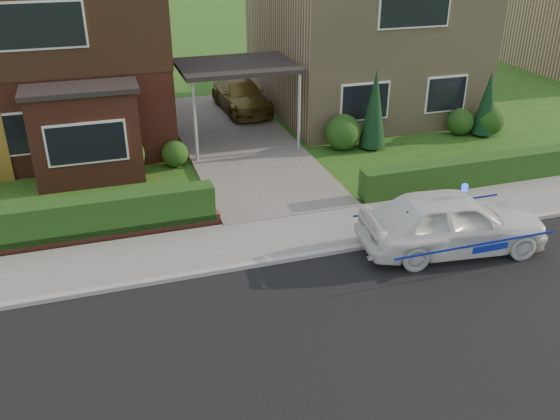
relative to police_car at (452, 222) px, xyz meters
name	(u,v)px	position (x,y,z in m)	size (l,w,h in m)	color
ground	(382,334)	(-2.93, -2.40, -0.74)	(120.00, 120.00, 0.00)	#214F15
road	(382,334)	(-2.93, -2.40, -0.74)	(60.00, 6.00, 0.02)	black
kerb	(323,253)	(-2.93, 0.65, -0.68)	(60.00, 0.16, 0.12)	#9E9993
sidewalk	(307,233)	(-2.93, 1.70, -0.69)	(60.00, 2.00, 0.10)	slate
driveway	(239,142)	(-2.93, 8.60, -0.68)	(3.80, 12.00, 0.12)	#666059
house_left	(46,25)	(-8.71, 11.50, 3.07)	(7.50, 9.53, 7.25)	brown
house_right	(361,14)	(2.87, 11.59, 2.93)	(7.50, 8.06, 7.25)	tan
carport_link	(237,67)	(-2.93, 8.55, 1.92)	(3.80, 3.00, 2.77)	black
dwarf_wall	(60,241)	(-8.73, 2.90, -0.56)	(7.70, 0.25, 0.36)	brown
hedge_left	(61,245)	(-8.73, 3.05, -0.74)	(7.50, 0.55, 0.90)	#173D13
hedge_right	(479,186)	(2.87, 2.95, -0.74)	(7.50, 0.55, 0.80)	#173D13
shrub_left_mid	(122,155)	(-6.93, 6.90, -0.08)	(1.32, 1.32, 1.32)	#173D13
shrub_left_near	(175,154)	(-5.33, 7.20, -0.32)	(0.84, 0.84, 0.84)	#173D13
shrub_right_near	(343,132)	(0.27, 7.00, -0.14)	(1.20, 1.20, 1.20)	#173D13
shrub_right_mid	(460,122)	(4.87, 7.10, -0.26)	(0.96, 0.96, 0.96)	#173D13
shrub_right_far	(489,120)	(5.87, 6.80, -0.20)	(1.08, 1.08, 1.08)	#173D13
conifer_a	(374,111)	(1.27, 6.80, 0.56)	(0.90, 0.90, 2.60)	black
conifer_b	(487,105)	(5.67, 6.80, 0.36)	(0.90, 0.90, 2.20)	black
police_car	(452,222)	(0.00, 0.00, 0.00)	(3.98, 4.50, 1.64)	white
driveway_car	(241,95)	(-1.93, 12.10, -0.02)	(1.66, 4.09, 1.19)	brown
potted_plant_c	(130,210)	(-7.02, 3.71, -0.37)	(0.41, 0.41, 0.73)	gray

